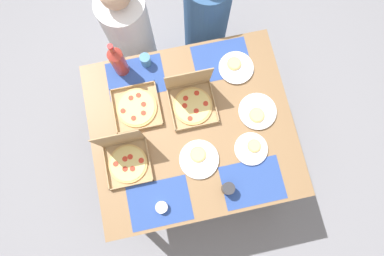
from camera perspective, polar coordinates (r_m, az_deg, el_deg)
ground_plane at (r=2.72m, az=0.00°, el=-3.51°), size 6.00×6.00×0.00m
dining_table at (r=2.07m, az=0.00°, el=-0.70°), size 1.24×1.09×0.77m
placemat_near_left at (r=1.92m, az=-5.80°, el=-13.15°), size 0.36×0.26×0.00m
placemat_near_right at (r=1.95m, az=10.72°, el=-9.51°), size 0.36×0.26×0.00m
placemat_far_left at (r=2.08m, az=-9.99°, el=8.89°), size 0.36×0.26×0.00m
placemat_far_right at (r=2.11m, az=5.26°, el=11.98°), size 0.36×0.26×0.00m
pizza_box_center at (r=1.95m, az=-0.04°, el=4.96°), size 0.28×0.28×0.31m
pizza_box_edge_far at (r=2.01m, az=-9.82°, el=3.58°), size 0.28×0.28×0.04m
pizza_box_corner_left at (r=1.92m, az=-11.64°, el=-5.32°), size 0.26×0.27×0.30m
plate_far_left at (r=2.09m, az=7.81°, el=10.64°), size 0.22×0.22×0.03m
plate_near_right at (r=1.96m, az=10.50°, el=-3.62°), size 0.20×0.20×0.03m
plate_far_right at (r=2.01m, az=11.54°, el=2.85°), size 0.24×0.24×0.03m
plate_near_left at (r=1.92m, az=1.23°, el=-5.51°), size 0.24×0.24×0.03m
soda_bottle at (r=2.00m, az=-13.06°, el=11.56°), size 0.09×0.09×0.32m
cup_dark at (r=2.07m, az=-8.26°, el=11.86°), size 0.07×0.07×0.09m
cup_clear_right at (r=1.88m, az=6.43°, el=-10.66°), size 0.07×0.07×0.09m
condiment_bowl at (r=1.90m, az=-5.41°, el=-13.86°), size 0.07×0.07×0.04m
diner_left_seat at (r=2.49m, az=-10.63°, el=15.30°), size 0.32×0.32×1.16m
diner_right_seat at (r=2.50m, az=2.47°, el=18.16°), size 0.32×0.32×1.20m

